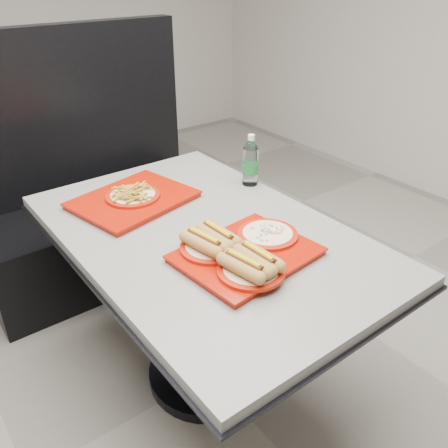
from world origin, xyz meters
TOP-DOWN VIEW (x-y plane):
  - ground at (0.00, 0.00)m, footprint 6.00×6.00m
  - diner_table at (0.00, 0.00)m, footprint 0.92×1.42m
  - booth_bench at (0.00, 1.09)m, footprint 1.30×0.57m
  - tray_near at (-0.01, -0.23)m, footprint 0.47×0.40m
  - tray_far at (-0.10, 0.37)m, footprint 0.52×0.45m
  - water_bottle at (0.41, 0.22)m, footprint 0.07×0.07m

SIDE VIEW (x-z plane):
  - ground at x=0.00m, z-range 0.00..0.00m
  - booth_bench at x=0.00m, z-range -0.27..1.08m
  - diner_table at x=0.00m, z-range 0.21..0.96m
  - tray_far at x=-0.10m, z-range 0.73..0.82m
  - tray_near at x=-0.01m, z-range 0.74..0.83m
  - water_bottle at x=0.41m, z-range 0.73..0.96m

